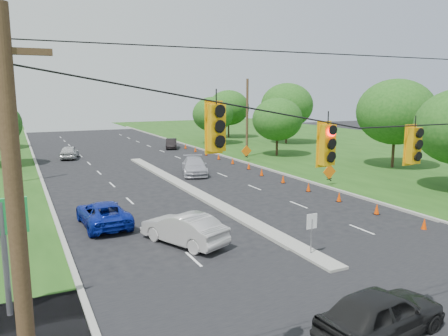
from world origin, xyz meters
TOP-DOWN VIEW (x-y plane):
  - ground at (0.00, 0.00)m, footprint 160.00×160.00m
  - cross_street at (0.00, 0.00)m, footprint 160.00×14.00m
  - curb_left at (-10.10, 30.00)m, footprint 0.25×110.00m
  - curb_right at (10.10, 30.00)m, footprint 0.25×110.00m
  - median at (0.00, 21.00)m, footprint 1.00×34.00m
  - median_sign at (0.00, 6.00)m, footprint 0.55×0.06m
  - utility_pole_far_left at (-12.50, 30.00)m, footprint 0.28×0.28m
  - utility_pole_far_right at (12.50, 35.00)m, footprint 0.28×0.28m
  - cone_1 at (8.02, 6.50)m, footprint 0.32×0.32m
  - cone_2 at (8.02, 10.00)m, footprint 0.32×0.32m
  - cone_3 at (8.02, 13.50)m, footprint 0.32×0.32m
  - cone_4 at (8.02, 17.00)m, footprint 0.32×0.32m
  - cone_5 at (8.02, 20.50)m, footprint 0.32×0.32m
  - cone_6 at (8.02, 24.00)m, footprint 0.32×0.32m
  - cone_7 at (8.62, 27.50)m, footprint 0.32×0.32m
  - cone_8 at (8.62, 31.00)m, footprint 0.32×0.32m
  - cone_9 at (8.62, 34.50)m, footprint 0.32×0.32m
  - cone_10 at (8.62, 38.00)m, footprint 0.32×0.32m
  - cone_11 at (8.62, 41.50)m, footprint 0.32×0.32m
  - cone_12 at (8.62, 45.00)m, footprint 0.32×0.32m
  - work_sign_1 at (10.80, 18.00)m, footprint 1.27×0.58m
  - work_sign_2 at (10.80, 32.00)m, footprint 1.27×0.58m
  - tree_8 at (22.00, 22.00)m, footprint 7.56×7.56m
  - tree_9 at (16.00, 34.00)m, footprint 5.88×5.88m
  - tree_10 at (24.00, 44.00)m, footprint 7.56×7.56m
  - tree_11 at (20.00, 55.00)m, footprint 6.72×6.72m
  - tree_12 at (14.00, 48.00)m, footprint 5.88×5.88m
  - black_sedan at (-2.12, -0.37)m, footprint 4.81×2.41m
  - white_sedan at (-4.66, 10.21)m, footprint 3.50×5.07m
  - blue_pickup at (-7.72, 15.00)m, footprint 2.55×5.21m
  - silver_car_far at (2.83, 27.37)m, footprint 3.72×5.75m
  - silver_car_oncoming at (-6.43, 42.56)m, footprint 2.71×4.67m
  - dark_car_receding at (7.02, 46.13)m, footprint 2.68×4.27m

SIDE VIEW (x-z plane):
  - ground at x=0.00m, z-range 0.00..0.00m
  - cross_street at x=0.00m, z-range -0.01..0.01m
  - curb_left at x=-10.10m, z-range -0.08..0.08m
  - curb_right at x=10.10m, z-range -0.08..0.08m
  - median at x=0.00m, z-range -0.09..0.09m
  - cone_1 at x=8.02m, z-range 0.00..0.70m
  - cone_2 at x=8.02m, z-range 0.00..0.70m
  - cone_3 at x=8.02m, z-range 0.00..0.70m
  - cone_4 at x=8.02m, z-range 0.00..0.70m
  - cone_5 at x=8.02m, z-range 0.00..0.70m
  - cone_6 at x=8.02m, z-range 0.00..0.70m
  - cone_7 at x=8.62m, z-range 0.00..0.70m
  - cone_8 at x=8.62m, z-range 0.00..0.70m
  - cone_9 at x=8.62m, z-range 0.00..0.70m
  - cone_10 at x=8.62m, z-range 0.00..0.70m
  - cone_11 at x=8.62m, z-range 0.00..0.70m
  - cone_12 at x=8.62m, z-range 0.00..0.70m
  - dark_car_receding at x=7.02m, z-range 0.00..1.33m
  - blue_pickup at x=-7.72m, z-range 0.00..1.43m
  - silver_car_oncoming at x=-6.43m, z-range 0.00..1.50m
  - silver_car_far at x=2.83m, z-range 0.00..1.55m
  - black_sedan at x=-2.12m, z-range 0.00..1.57m
  - white_sedan at x=-4.66m, z-range 0.00..1.58m
  - work_sign_1 at x=10.80m, z-range 0.41..1.78m
  - work_sign_2 at x=10.80m, z-range 0.41..1.78m
  - median_sign at x=0.00m, z-range 0.44..2.49m
  - tree_9 at x=16.00m, z-range 0.91..7.77m
  - tree_12 at x=14.00m, z-range 0.91..7.77m
  - utility_pole_far_left at x=-12.50m, z-range 0.00..9.00m
  - utility_pole_far_right at x=12.50m, z-range 0.00..9.00m
  - tree_11 at x=20.00m, z-range 1.04..8.88m
  - tree_8 at x=22.00m, z-range 1.17..9.99m
  - tree_10 at x=24.00m, z-range 1.17..9.99m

